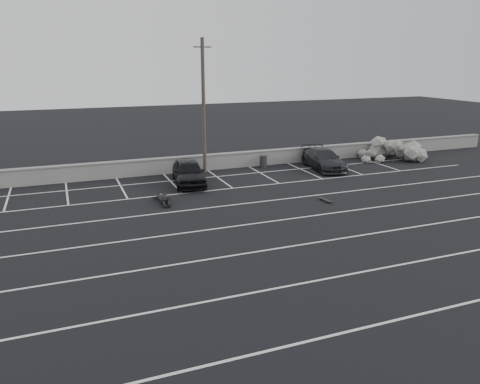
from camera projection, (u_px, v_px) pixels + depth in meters
name	position (u px, v px, depth m)	size (l,w,h in m)	color
ground	(288.00, 247.00, 18.66)	(120.00, 120.00, 0.00)	black
seawall	(193.00, 163.00, 31.05)	(50.00, 0.45, 1.06)	gray
stall_lines	(245.00, 214.00, 22.57)	(36.00, 20.05, 0.01)	silver
car_left	(189.00, 172.00, 27.77)	(1.75, 4.34, 1.48)	black
car_right	(324.00, 159.00, 31.70)	(1.88, 4.61, 1.34)	black
utility_pole	(204.00, 107.00, 29.51)	(1.13, 0.23, 8.48)	#4C4238
trash_bin	(263.00, 161.00, 32.15)	(0.60, 0.60, 0.83)	#28282B
riprap_pile	(393.00, 152.00, 34.97)	(5.31, 3.81, 1.43)	#A3A199
person	(163.00, 196.00, 24.58)	(1.10, 2.57, 0.51)	black
skateboard	(326.00, 200.00, 24.56)	(0.30, 0.85, 0.10)	black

